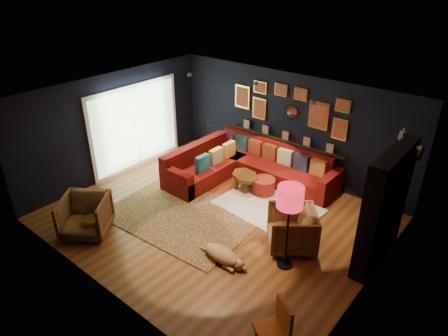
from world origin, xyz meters
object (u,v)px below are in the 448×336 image
Objects in this scene: coffee_table at (245,177)px; gold_stool at (93,228)px; armchair_right at (292,227)px; orange_chair at (277,325)px; armchair_left at (85,214)px; pouf at (264,186)px; sectional at (244,166)px; floor_lamp at (290,201)px; dog at (221,252)px.

gold_stool is at bearing -109.43° from coffee_table.
armchair_right is at bearing -30.21° from coffee_table.
orange_chair reaches higher than gold_stool.
armchair_left is at bearing -178.34° from gold_stool.
pouf is at bearing 157.33° from orange_chair.
sectional is 3.82× the size of armchair_right.
floor_lamp is at bearing -17.70° from armchair_right.
armchair_left is 4.43m from orange_chair.
coffee_table is 0.88× the size of dog.
floor_lamp is 1.53× the size of dog.
dog is at bearing -71.73° from armchair_right.
armchair_left reaches higher than coffee_table.
orange_chair is at bearing -62.17° from floor_lamp.
orange_chair is at bearing -12.34° from armchair_right.
sectional reaches higher than pouf.
sectional is 3.89× the size of orange_chair.
gold_stool is 3.95m from floor_lamp.
armchair_left is 4.07m from floor_lamp.
floor_lamp is (1.73, -1.84, 1.17)m from pouf.
dog is at bearing -60.31° from sectional.
orange_chair is 0.54× the size of floor_lamp.
armchair_left is (-1.85, -3.55, 0.24)m from pouf.
pouf is 2.58m from dog.
pouf is (0.44, 0.15, -0.13)m from coffee_table.
pouf is 0.50× the size of dog.
sectional is 3.20m from dog.
dog is (1.58, -2.77, -0.14)m from sectional.
coffee_table is (0.37, -0.46, 0.01)m from sectional.
gold_stool is at bearing -93.22° from armchair_right.
sectional is at bearing -162.98° from armchair_right.
armchair_right reaches higher than dog.
floor_lamp reaches higher than coffee_table.
pouf is at bearing 110.31° from dog.
pouf is 2.02m from armchair_right.
dog is (2.41, 1.08, -0.04)m from gold_stool.
armchair_left is 1.01× the size of armchair_right.
armchair_right is 0.55× the size of floor_lamp.
gold_stool is (-0.83, -3.85, -0.10)m from sectional.
armchair_right is 1.09m from floor_lamp.
armchair_right is at bearing 110.80° from floor_lamp.
sectional is 6.31× the size of pouf.
armchair_right is 2.01× the size of gold_stool.
sectional is 3.78× the size of armchair_left.
coffee_table is 3.68m from armchair_left.
armchair_left is 0.31m from gold_stool.
pouf is 1.22× the size of gold_stool.
armchair_right is at bearing 146.66° from orange_chair.
armchair_right is (3.38, 2.25, -0.00)m from armchair_left.
orange_chair is at bearing -25.51° from dog.
pouf is at bearing 133.34° from floor_lamp.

